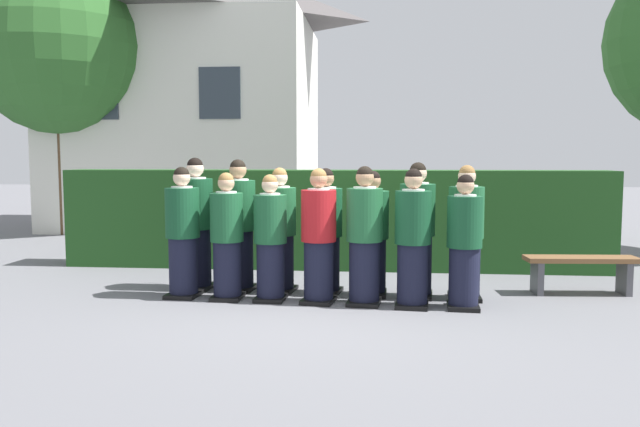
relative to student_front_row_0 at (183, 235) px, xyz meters
name	(u,v)px	position (x,y,z in m)	size (l,w,h in m)	color
ground_plane	(318,302)	(1.70, -0.15, -0.77)	(60.00, 60.00, 0.00)	slate
student_front_row_0	(183,235)	(0.00, 0.00, 0.00)	(0.42, 0.52, 1.62)	black
student_front_row_1	(227,239)	(0.58, -0.08, -0.03)	(0.40, 0.45, 1.56)	black
student_front_row_2	(270,241)	(1.12, -0.10, -0.04)	(0.40, 0.49, 1.54)	black
student_in_red_blazer	(319,239)	(1.71, -0.15, -0.01)	(0.43, 0.51, 1.61)	black
student_front_row_4	(364,239)	(2.26, -0.18, 0.01)	(0.43, 0.50, 1.64)	black
student_front_row_5	(413,241)	(2.82, -0.26, 0.00)	(0.42, 0.53, 1.61)	black
student_front_row_6	(464,245)	(3.41, -0.29, -0.04)	(0.40, 0.46, 1.55)	black
student_rear_row_0	(196,227)	(0.03, 0.48, 0.06)	(0.45, 0.55, 1.73)	black
student_rear_row_1	(239,228)	(0.60, 0.46, 0.04)	(0.45, 0.53, 1.71)	black
student_rear_row_2	(280,233)	(1.16, 0.41, -0.01)	(0.43, 0.53, 1.61)	black
student_rear_row_3	(326,234)	(1.76, 0.36, -0.01)	(0.43, 0.51, 1.60)	black
student_rear_row_4	(372,236)	(2.35, 0.31, -0.02)	(0.41, 0.50, 1.57)	black
student_rear_row_5	(417,233)	(2.90, 0.27, 0.03)	(0.44, 0.51, 1.68)	black
student_rear_row_6	(466,236)	(3.49, 0.20, 0.01)	(0.43, 0.48, 1.65)	black
hedge	(333,219)	(1.70, 2.24, 0.00)	(8.47, 0.70, 1.54)	#214C1E
school_building_main	(190,87)	(-2.35, 8.04, 2.72)	(6.38, 4.76, 6.81)	silver
oak_tree_left	(58,49)	(-4.66, 5.91, 3.34)	(3.77, 3.77, 6.00)	brown
wooden_bench	(581,267)	(4.99, 0.62, -0.42)	(1.42, 0.45, 0.48)	brown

